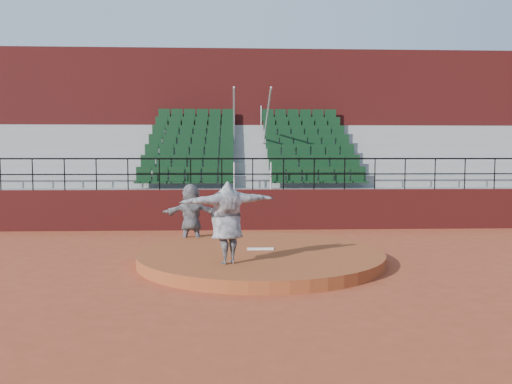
# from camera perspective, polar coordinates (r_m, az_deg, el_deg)

# --- Properties ---
(ground) EXTENTS (90.00, 90.00, 0.00)m
(ground) POSITION_cam_1_polar(r_m,az_deg,el_deg) (11.37, 0.54, -7.97)
(ground) COLOR #9D3F23
(ground) RESTS_ON ground
(pitchers_mound) EXTENTS (5.50, 5.50, 0.25)m
(pitchers_mound) POSITION_cam_1_polar(r_m,az_deg,el_deg) (11.35, 0.54, -7.35)
(pitchers_mound) COLOR brown
(pitchers_mound) RESTS_ON ground
(pitching_rubber) EXTENTS (0.60, 0.15, 0.03)m
(pitching_rubber) POSITION_cam_1_polar(r_m,az_deg,el_deg) (11.47, 0.50, -6.51)
(pitching_rubber) COLOR white
(pitching_rubber) RESTS_ON pitchers_mound
(boundary_wall) EXTENTS (24.00, 0.30, 1.30)m
(boundary_wall) POSITION_cam_1_polar(r_m,az_deg,el_deg) (16.21, -0.38, -2.01)
(boundary_wall) COLOR maroon
(boundary_wall) RESTS_ON ground
(wall_railing) EXTENTS (24.04, 0.05, 1.03)m
(wall_railing) POSITION_cam_1_polar(r_m,az_deg,el_deg) (16.12, -0.38, 2.87)
(wall_railing) COLOR black
(wall_railing) RESTS_ON boundary_wall
(seating_deck) EXTENTS (24.00, 5.97, 4.63)m
(seating_deck) POSITION_cam_1_polar(r_m,az_deg,el_deg) (19.78, -0.76, 1.40)
(seating_deck) COLOR gray
(seating_deck) RESTS_ON ground
(press_box_facade) EXTENTS (24.00, 3.00, 7.10)m
(press_box_facade) POSITION_cam_1_polar(r_m,az_deg,el_deg) (23.74, -1.05, 6.94)
(press_box_facade) COLOR maroon
(press_box_facade) RESTS_ON ground
(pitcher) EXTENTS (2.06, 1.31, 1.63)m
(pitcher) POSITION_cam_1_polar(r_m,az_deg,el_deg) (9.91, -3.34, -3.50)
(pitcher) COLOR black
(pitcher) RESTS_ON pitchers_mound
(fielder) EXTENTS (1.57, 0.56, 1.67)m
(fielder) POSITION_cam_1_polar(r_m,az_deg,el_deg) (13.24, -7.41, -2.62)
(fielder) COLOR black
(fielder) RESTS_ON ground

